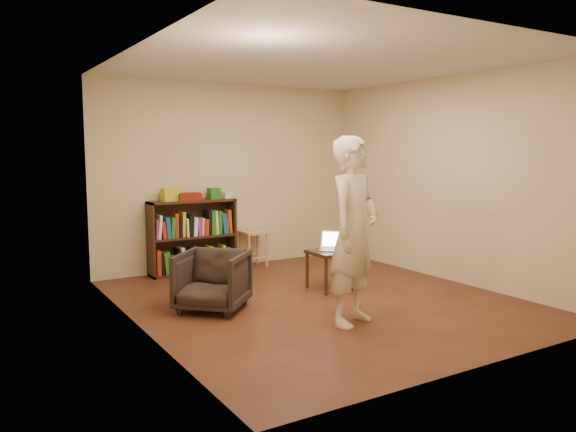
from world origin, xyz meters
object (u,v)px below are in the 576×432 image
bookshelf (192,241)px  stool (253,238)px  armchair (212,281)px  side_table (330,257)px  person (354,231)px  laptop (333,245)px

bookshelf → stool: bearing=-4.0°
armchair → side_table: (1.57, 0.07, 0.08)m
stool → armchair: (-1.41, -1.75, -0.10)m
stool → person: bearing=-98.4°
armchair → bookshelf: bearing=119.2°
bookshelf → person: size_ratio=0.66×
bookshelf → laptop: (1.14, -1.69, 0.08)m
laptop → armchair: bearing=-131.9°
bookshelf → side_table: size_ratio=2.54×
laptop → side_table: bearing=-99.2°
bookshelf → laptop: bookshelf is taller
bookshelf → laptop: 2.04m
side_table → person: 1.42m
armchair → side_table: 1.57m
armchair → side_table: bearing=47.1°
armchair → laptop: size_ratio=1.53×
bookshelf → person: (0.48, -2.94, 0.47)m
laptop → bookshelf: bearing=167.6°
bookshelf → person: bearing=-80.7°
armchair → person: person is taller
laptop → person: size_ratio=0.25×
side_table → laptop: laptop is taller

